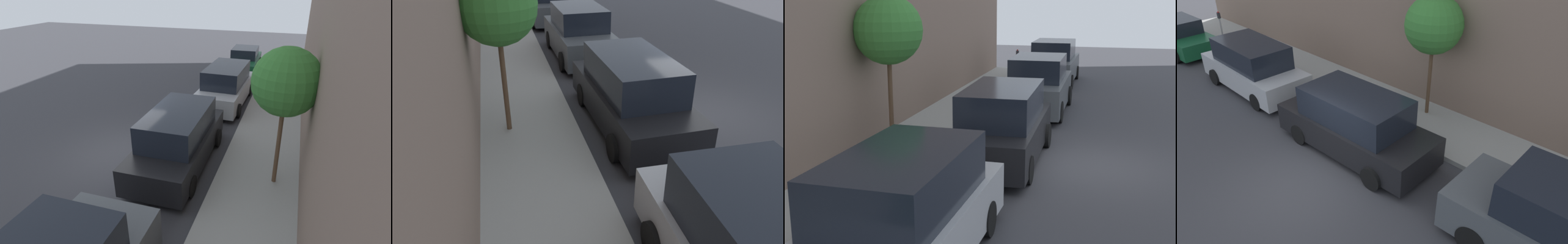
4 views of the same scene
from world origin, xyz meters
The scene contains 7 objects.
ground_plane centered at (0.00, 0.00, 0.00)m, with size 60.00×60.00×0.00m, color #38383D.
sidewalk centered at (4.72, 0.00, 0.07)m, with size 2.43×32.00×0.15m.
parked_suv_nearest centered at (2.37, -12.29, 0.93)m, with size 2.08×4.80×1.98m.
parked_suv_second centered at (2.12, -5.87, 0.93)m, with size 2.08×4.83×1.98m.
parked_minivan_third centered at (2.11, 0.09, 0.92)m, with size 2.02×4.94×1.90m.
parking_meter_near centered at (3.95, -11.58, 1.04)m, with size 0.11×0.15×1.45m.
street_tree centered at (5.22, -0.20, 3.20)m, with size 1.81×1.81×3.97m.
Camera 2 is at (5.33, 8.47, 4.79)m, focal length 35.00 mm.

